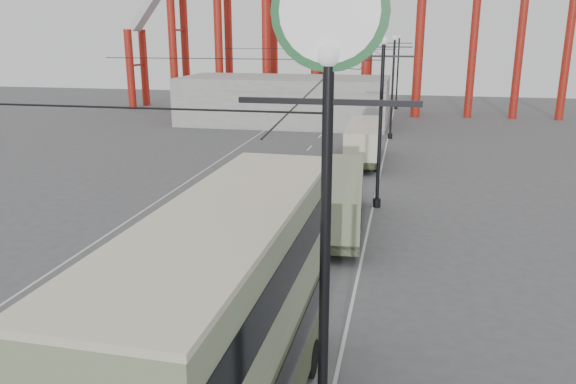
% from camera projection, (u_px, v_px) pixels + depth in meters
% --- Properties ---
extents(ground, '(160.00, 160.00, 0.00)m').
position_uv_depth(ground, '(141.00, 379.00, 15.89)').
color(ground, '#505053').
rests_on(ground, ground).
extents(road_markings, '(12.52, 120.00, 0.01)m').
position_uv_depth(road_markings, '(273.00, 192.00, 34.61)').
color(road_markings, silver).
rests_on(road_markings, ground).
extents(lamp_post_near, '(3.20, 0.44, 10.80)m').
position_uv_depth(lamp_post_near, '(328.00, 127.00, 9.82)').
color(lamp_post_near, black).
rests_on(lamp_post_near, ground).
extents(lamp_post_mid, '(3.20, 0.44, 9.32)m').
position_uv_depth(lamp_post_mid, '(380.00, 125.00, 30.46)').
color(lamp_post_mid, black).
rests_on(lamp_post_mid, ground).
extents(lamp_post_far, '(3.20, 0.44, 9.32)m').
position_uv_depth(lamp_post_far, '(392.00, 88.00, 51.18)').
color(lamp_post_far, black).
rests_on(lamp_post_far, ground).
extents(lamp_post_distant, '(3.20, 0.44, 9.32)m').
position_uv_depth(lamp_post_distant, '(398.00, 72.00, 71.90)').
color(lamp_post_distant, black).
rests_on(lamp_post_distant, ground).
extents(fairground_shed, '(22.00, 10.00, 5.00)m').
position_uv_depth(fairground_shed, '(285.00, 100.00, 60.66)').
color(fairground_shed, gray).
rests_on(fairground_shed, ground).
extents(double_decker_bus, '(2.99, 11.05, 5.90)m').
position_uv_depth(double_decker_bus, '(231.00, 318.00, 12.56)').
color(double_decker_bus, '#313B1F').
rests_on(double_decker_bus, ground).
extents(single_decker_green, '(2.92, 9.95, 2.78)m').
position_uv_depth(single_decker_green, '(339.00, 198.00, 27.86)').
color(single_decker_green, gray).
rests_on(single_decker_green, ground).
extents(single_decker_cream, '(2.58, 9.43, 2.92)m').
position_uv_depth(single_decker_cream, '(364.00, 141.00, 42.49)').
color(single_decker_cream, beige).
rests_on(single_decker_cream, ground).
extents(pedestrian, '(0.78, 0.68, 1.79)m').
position_uv_depth(pedestrian, '(293.00, 214.00, 27.56)').
color(pedestrian, black).
rests_on(pedestrian, ground).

